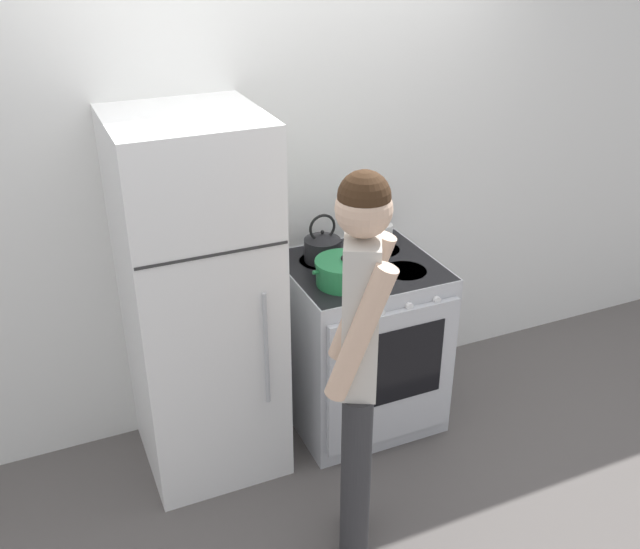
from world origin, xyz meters
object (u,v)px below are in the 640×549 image
dutch_oven_pot (343,272)px  stove_range (362,344)px  utensil_jar (382,235)px  tea_kettle (323,246)px  person (359,355)px  refrigerator (200,303)px

dutch_oven_pot → stove_range: bearing=32.9°
utensil_jar → tea_kettle: bearing=-178.8°
tea_kettle → person: bearing=-105.6°
dutch_oven_pot → tea_kettle: size_ratio=1.25×
refrigerator → tea_kettle: (0.69, 0.12, 0.11)m
stove_range → dutch_oven_pot: size_ratio=2.93×
tea_kettle → person: (-0.27, -0.97, -0.01)m
stove_range → person: (-0.43, -0.80, 0.53)m
refrigerator → utensil_jar: 1.06m
dutch_oven_pot → tea_kettle: 0.28m
dutch_oven_pot → utensil_jar: (0.36, 0.29, 0.01)m
dutch_oven_pot → utensil_jar: bearing=38.0°
dutch_oven_pot → person: (-0.26, -0.69, 0.01)m
stove_range → dutch_oven_pot: (-0.17, -0.11, 0.52)m
person → utensil_jar: bearing=-5.1°
utensil_jar → person: person is taller
stove_range → utensil_jar: (0.19, 0.17, 0.53)m
dutch_oven_pot → utensil_jar: utensil_jar is taller
refrigerator → person: (0.42, -0.84, 0.10)m
utensil_jar → person: 1.16m
refrigerator → person: 0.95m
utensil_jar → person: size_ratio=0.16×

